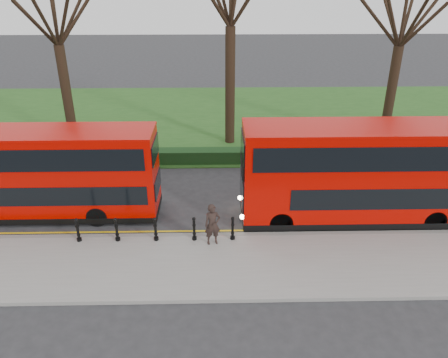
{
  "coord_description": "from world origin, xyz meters",
  "views": [
    {
      "loc": [
        1.06,
        -16.43,
        10.27
      ],
      "look_at": [
        1.43,
        0.5,
        2.0
      ],
      "focal_mm": 35.0,
      "sensor_mm": 36.0,
      "label": 1
    }
  ],
  "objects_px": {
    "bus_rear": "(369,174)",
    "bollard_row": "(155,229)",
    "bus_lead": "(41,174)",
    "pedestrian": "(213,225)"
  },
  "relations": [
    {
      "from": "bollard_row",
      "to": "bus_rear",
      "type": "height_order",
      "value": "bus_rear"
    },
    {
      "from": "bus_lead",
      "to": "pedestrian",
      "type": "distance_m",
      "value": 8.07
    },
    {
      "from": "bollard_row",
      "to": "bus_lead",
      "type": "bearing_deg",
      "value": 154.96
    },
    {
      "from": "bollard_row",
      "to": "bus_rear",
      "type": "distance_m",
      "value": 9.4
    },
    {
      "from": "bus_rear",
      "to": "bollard_row",
      "type": "bearing_deg",
      "value": -169.02
    },
    {
      "from": "bollard_row",
      "to": "bus_lead",
      "type": "relative_size",
      "value": 0.63
    },
    {
      "from": "bus_rear",
      "to": "pedestrian",
      "type": "relative_size",
      "value": 6.26
    },
    {
      "from": "bus_rear",
      "to": "pedestrian",
      "type": "xyz_separation_m",
      "value": [
        -6.77,
        -2.05,
        -1.18
      ]
    },
    {
      "from": "bus_lead",
      "to": "bus_rear",
      "type": "height_order",
      "value": "bus_rear"
    },
    {
      "from": "bus_rear",
      "to": "bus_lead",
      "type": "bearing_deg",
      "value": 177.33
    }
  ]
}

